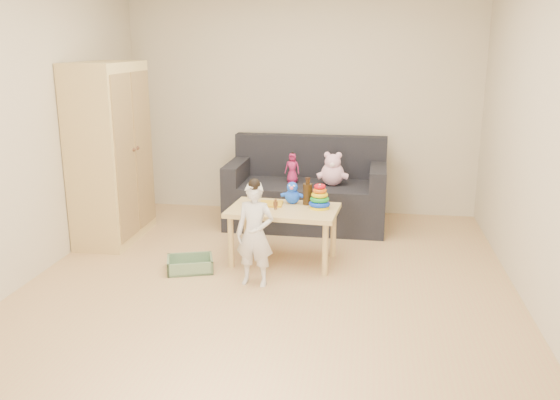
% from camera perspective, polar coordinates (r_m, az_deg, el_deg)
% --- Properties ---
extents(room, '(4.50, 4.50, 4.50)m').
position_cam_1_polar(room, '(4.63, -1.08, 7.02)').
color(room, tan).
rests_on(room, ground).
extents(wardrobe, '(0.49, 0.98, 1.76)m').
position_cam_1_polar(wardrobe, '(6.09, -16.00, 4.37)').
color(wardrobe, '#E4C77D').
rests_on(wardrobe, ground).
extents(sofa, '(1.70, 0.87, 0.47)m').
position_cam_1_polar(sofa, '(6.43, 2.53, -0.39)').
color(sofa, black).
rests_on(sofa, ground).
extents(play_table, '(1.01, 0.68, 0.51)m').
position_cam_1_polar(play_table, '(5.35, 0.33, -3.39)').
color(play_table, tan).
rests_on(play_table, ground).
extents(storage_bin, '(0.46, 0.40, 0.12)m').
position_cam_1_polar(storage_bin, '(5.27, -8.65, -6.12)').
color(storage_bin, '#65845F').
rests_on(storage_bin, ground).
extents(toddler, '(0.34, 0.25, 0.85)m').
position_cam_1_polar(toddler, '(4.81, -2.43, -3.42)').
color(toddler, silver).
rests_on(toddler, ground).
extents(pink_bear, '(0.32, 0.29, 0.30)m').
position_cam_1_polar(pink_bear, '(6.26, 5.09, 2.77)').
color(pink_bear, '#FFBBDB').
rests_on(pink_bear, sofa).
extents(doll, '(0.17, 0.12, 0.31)m').
position_cam_1_polar(doll, '(6.34, 1.19, 3.06)').
color(doll, '#AF205B').
rests_on(doll, sofa).
extents(ring_stacker, '(0.19, 0.19, 0.22)m').
position_cam_1_polar(ring_stacker, '(5.26, 3.83, 0.12)').
color(ring_stacker, yellow).
rests_on(ring_stacker, play_table).
extents(brown_bottle, '(0.09, 0.09, 0.25)m').
position_cam_1_polar(brown_bottle, '(5.38, 2.67, 0.67)').
color(brown_bottle, black).
rests_on(brown_bottle, play_table).
extents(blue_plush, '(0.20, 0.17, 0.21)m').
position_cam_1_polar(blue_plush, '(5.41, 1.20, 0.74)').
color(blue_plush, '#1C56FF').
rests_on(blue_plush, play_table).
extents(wooden_figure, '(0.05, 0.04, 0.10)m').
position_cam_1_polar(wooden_figure, '(5.22, -0.43, -0.40)').
color(wooden_figure, brown).
rests_on(wooden_figure, play_table).
extents(yellow_book, '(0.22, 0.22, 0.02)m').
position_cam_1_polar(yellow_book, '(5.39, -0.88, -0.37)').
color(yellow_book, gold).
rests_on(yellow_book, play_table).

